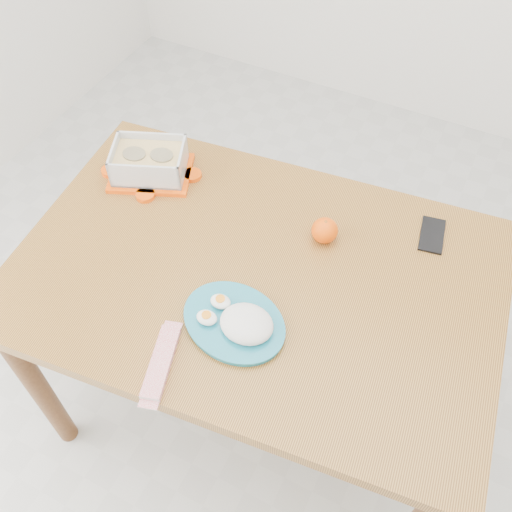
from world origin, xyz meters
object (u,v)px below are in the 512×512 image
at_px(orange_fruit, 325,230).
at_px(rice_plate, 238,321).
at_px(dining_table, 256,293).
at_px(smartphone, 432,235).
at_px(food_container, 149,162).

relative_size(orange_fruit, rice_plate, 0.23).
height_order(dining_table, orange_fruit, orange_fruit).
bearing_deg(smartphone, food_container, 179.99).
bearing_deg(dining_table, rice_plate, -83.50).
height_order(rice_plate, smartphone, rice_plate).
bearing_deg(orange_fruit, smartphone, 28.84).
bearing_deg(orange_fruit, rice_plate, -102.71).
xyz_separation_m(dining_table, orange_fruit, (0.11, 0.17, 0.13)).
bearing_deg(rice_plate, orange_fruit, 89.70).
relative_size(food_container, smartphone, 2.27).
xyz_separation_m(dining_table, rice_plate, (0.04, -0.16, 0.12)).
relative_size(dining_table, rice_plate, 4.27).
relative_size(dining_table, orange_fruit, 18.77).
xyz_separation_m(dining_table, food_container, (-0.43, 0.18, 0.14)).
xyz_separation_m(food_container, smartphone, (0.79, 0.14, -0.04)).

